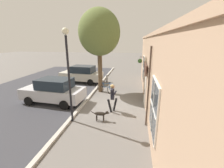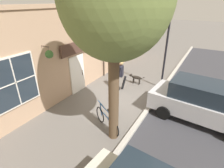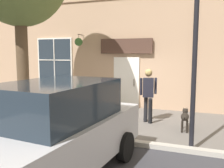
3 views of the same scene
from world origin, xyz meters
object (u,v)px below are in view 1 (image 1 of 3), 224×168
(dog_on_leash, at_px, (101,114))
(parked_car_mid_block, at_px, (54,91))
(pedestrian_walking, at_px, (112,95))
(fire_hydrant, at_px, (107,78))
(leaning_bicycle, at_px, (105,89))
(street_lamp, at_px, (68,64))
(street_tree_by_curb, at_px, (100,34))
(parked_car_nearest_curb, at_px, (82,74))

(dog_on_leash, relative_size, parked_car_mid_block, 0.24)
(pedestrian_walking, bearing_deg, fire_hydrant, -76.44)
(pedestrian_walking, distance_m, parked_car_mid_block, 4.36)
(leaning_bicycle, xyz_separation_m, street_lamp, (0.88, 4.78, 2.79))
(street_lamp, height_order, fire_hydrant, street_lamp)
(dog_on_leash, bearing_deg, leaning_bicycle, -81.56)
(street_tree_by_curb, distance_m, leaning_bicycle, 4.43)
(dog_on_leash, distance_m, parked_car_nearest_curb, 8.35)
(pedestrian_walking, bearing_deg, dog_on_leash, 69.95)
(parked_car_nearest_curb, relative_size, parked_car_mid_block, 1.00)
(leaning_bicycle, height_order, fire_hydrant, leaning_bicycle)
(parked_car_mid_block, relative_size, street_lamp, 0.92)
(parked_car_nearest_curb, distance_m, street_lamp, 8.34)
(street_tree_by_curb, bearing_deg, dog_on_leash, 103.22)
(leaning_bicycle, bearing_deg, street_tree_by_curb, -31.57)
(street_tree_by_curb, bearing_deg, parked_car_mid_block, 46.02)
(parked_car_nearest_curb, height_order, street_lamp, street_lamp)
(pedestrian_walking, height_order, street_tree_by_curb, street_tree_by_curb)
(fire_hydrant, bearing_deg, street_lamp, 87.58)
(street_tree_by_curb, height_order, street_lamp, street_tree_by_curb)
(pedestrian_walking, relative_size, street_tree_by_curb, 0.26)
(dog_on_leash, distance_m, street_tree_by_curb, 6.58)
(pedestrian_walking, height_order, fire_hydrant, pedestrian_walking)
(parked_car_mid_block, relative_size, fire_hydrant, 5.75)
(street_tree_by_curb, relative_size, parked_car_mid_block, 1.51)
(dog_on_leash, distance_m, street_lamp, 3.17)
(dog_on_leash, height_order, parked_car_mid_block, parked_car_mid_block)
(leaning_bicycle, distance_m, fire_hydrant, 3.54)
(street_lamp, bearing_deg, fire_hydrant, -92.42)
(leaning_bicycle, relative_size, street_lamp, 0.32)
(street_tree_by_curb, xyz_separation_m, street_lamp, (0.43, 5.07, -1.61))
(parked_car_mid_block, height_order, fire_hydrant, parked_car_mid_block)
(street_tree_by_curb, xyz_separation_m, parked_car_nearest_curb, (2.63, -2.65, -3.89))
(street_tree_by_curb, xyz_separation_m, fire_hydrant, (0.08, -3.22, -4.38))
(pedestrian_walking, distance_m, dog_on_leash, 1.44)
(street_tree_by_curb, relative_size, leaning_bicycle, 4.25)
(dog_on_leash, xyz_separation_m, street_tree_by_curb, (1.13, -4.79, 4.37))
(leaning_bicycle, relative_size, fire_hydrant, 2.04)
(pedestrian_walking, bearing_deg, street_lamp, 36.49)
(street_lamp, relative_size, fire_hydrant, 6.29)
(fire_hydrant, bearing_deg, dog_on_leash, 98.54)
(pedestrian_walking, relative_size, parked_car_nearest_curb, 0.40)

